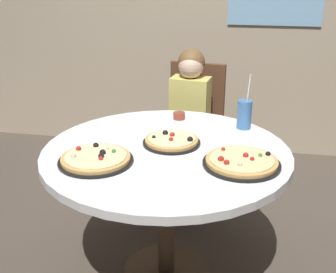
{
  "coord_description": "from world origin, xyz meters",
  "views": [
    {
      "loc": [
        0.36,
        -1.95,
        1.61
      ],
      "look_at": [
        0.0,
        0.05,
        0.8
      ],
      "focal_mm": 46.63,
      "sensor_mm": 36.0,
      "label": 1
    }
  ],
  "objects_px": {
    "chair_wooden": "(193,123)",
    "diner_child": "(187,137)",
    "pizza_veggie": "(96,159)",
    "soda_cup": "(244,114)",
    "dining_table": "(166,167)",
    "sauce_bowl": "(179,116)",
    "pizza_pepperoni": "(242,162)",
    "pizza_cheese": "(172,141)"
  },
  "relations": [
    {
      "from": "diner_child",
      "to": "sauce_bowl",
      "type": "height_order",
      "value": "diner_child"
    },
    {
      "from": "dining_table",
      "to": "sauce_bowl",
      "type": "relative_size",
      "value": 17.6
    },
    {
      "from": "dining_table",
      "to": "sauce_bowl",
      "type": "xyz_separation_m",
      "value": [
        -0.01,
        0.46,
        0.12
      ]
    },
    {
      "from": "soda_cup",
      "to": "dining_table",
      "type": "bearing_deg",
      "value": -134.77
    },
    {
      "from": "pizza_cheese",
      "to": "soda_cup",
      "type": "bearing_deg",
      "value": 39.62
    },
    {
      "from": "diner_child",
      "to": "pizza_pepperoni",
      "type": "relative_size",
      "value": 3.02
    },
    {
      "from": "pizza_cheese",
      "to": "pizza_pepperoni",
      "type": "relative_size",
      "value": 0.82
    },
    {
      "from": "dining_table",
      "to": "soda_cup",
      "type": "xyz_separation_m",
      "value": [
        0.37,
        0.37,
        0.18
      ]
    },
    {
      "from": "dining_table",
      "to": "pizza_cheese",
      "type": "height_order",
      "value": "pizza_cheese"
    },
    {
      "from": "pizza_veggie",
      "to": "soda_cup",
      "type": "xyz_separation_m",
      "value": [
        0.67,
        0.58,
        0.06
      ]
    },
    {
      "from": "pizza_veggie",
      "to": "soda_cup",
      "type": "distance_m",
      "value": 0.88
    },
    {
      "from": "pizza_cheese",
      "to": "diner_child",
      "type": "bearing_deg",
      "value": 91.84
    },
    {
      "from": "pizza_pepperoni",
      "to": "soda_cup",
      "type": "xyz_separation_m",
      "value": [
        -0.0,
        0.49,
        0.06
      ]
    },
    {
      "from": "diner_child",
      "to": "soda_cup",
      "type": "height_order",
      "value": "diner_child"
    },
    {
      "from": "diner_child",
      "to": "soda_cup",
      "type": "distance_m",
      "value": 0.69
    },
    {
      "from": "pizza_cheese",
      "to": "soda_cup",
      "type": "relative_size",
      "value": 0.96
    },
    {
      "from": "pizza_cheese",
      "to": "pizza_pepperoni",
      "type": "height_order",
      "value": "same"
    },
    {
      "from": "dining_table",
      "to": "pizza_pepperoni",
      "type": "relative_size",
      "value": 3.44
    },
    {
      "from": "pizza_veggie",
      "to": "pizza_pepperoni",
      "type": "bearing_deg",
      "value": 7.51
    },
    {
      "from": "chair_wooden",
      "to": "pizza_pepperoni",
      "type": "xyz_separation_m",
      "value": [
        0.36,
        -1.13,
        0.24
      ]
    },
    {
      "from": "pizza_veggie",
      "to": "pizza_cheese",
      "type": "relative_size",
      "value": 1.18
    },
    {
      "from": "diner_child",
      "to": "soda_cup",
      "type": "bearing_deg",
      "value": -50.14
    },
    {
      "from": "pizza_cheese",
      "to": "sauce_bowl",
      "type": "height_order",
      "value": "pizza_cheese"
    },
    {
      "from": "chair_wooden",
      "to": "soda_cup",
      "type": "distance_m",
      "value": 0.79
    },
    {
      "from": "dining_table",
      "to": "chair_wooden",
      "type": "xyz_separation_m",
      "value": [
        0.01,
        1.01,
        -0.12
      ]
    },
    {
      "from": "soda_cup",
      "to": "pizza_veggie",
      "type": "bearing_deg",
      "value": -139.17
    },
    {
      "from": "diner_child",
      "to": "pizza_veggie",
      "type": "height_order",
      "value": "diner_child"
    },
    {
      "from": "pizza_veggie",
      "to": "soda_cup",
      "type": "relative_size",
      "value": 1.14
    },
    {
      "from": "diner_child",
      "to": "pizza_pepperoni",
      "type": "xyz_separation_m",
      "value": [
        0.38,
        -0.94,
        0.28
      ]
    },
    {
      "from": "chair_wooden",
      "to": "pizza_pepperoni",
      "type": "relative_size",
      "value": 2.65
    },
    {
      "from": "dining_table",
      "to": "soda_cup",
      "type": "distance_m",
      "value": 0.56
    },
    {
      "from": "pizza_veggie",
      "to": "sauce_bowl",
      "type": "distance_m",
      "value": 0.72
    },
    {
      "from": "sauce_bowl",
      "to": "soda_cup",
      "type": "bearing_deg",
      "value": -12.76
    },
    {
      "from": "dining_table",
      "to": "pizza_veggie",
      "type": "xyz_separation_m",
      "value": [
        -0.29,
        -0.2,
        0.11
      ]
    },
    {
      "from": "chair_wooden",
      "to": "soda_cup",
      "type": "bearing_deg",
      "value": -60.68
    },
    {
      "from": "sauce_bowl",
      "to": "diner_child",
      "type": "bearing_deg",
      "value": 90.4
    },
    {
      "from": "chair_wooden",
      "to": "dining_table",
      "type": "bearing_deg",
      "value": -90.72
    },
    {
      "from": "chair_wooden",
      "to": "diner_child",
      "type": "distance_m",
      "value": 0.19
    },
    {
      "from": "chair_wooden",
      "to": "pizza_veggie",
      "type": "relative_size",
      "value": 2.72
    },
    {
      "from": "pizza_pepperoni",
      "to": "sauce_bowl",
      "type": "bearing_deg",
      "value": 123.48
    },
    {
      "from": "pizza_pepperoni",
      "to": "chair_wooden",
      "type": "bearing_deg",
      "value": 107.67
    },
    {
      "from": "dining_table",
      "to": "chair_wooden",
      "type": "relative_size",
      "value": 1.3
    }
  ]
}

